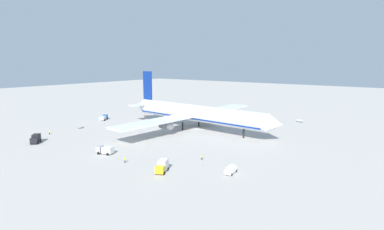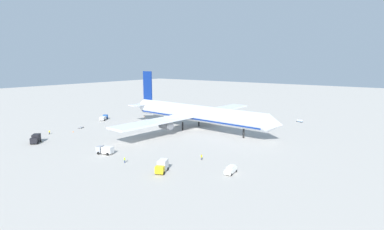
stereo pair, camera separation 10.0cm
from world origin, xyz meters
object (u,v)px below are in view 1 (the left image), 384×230
(service_truck_3, at_px, (104,118))
(ground_worker_1, at_px, (202,157))
(baggage_cart_0, at_px, (81,128))
(traffic_cone_1, at_px, (202,113))
(airliner, at_px, (195,113))
(service_truck_2, at_px, (162,166))
(baggage_cart_1, at_px, (300,121))
(traffic_cone_0, at_px, (144,116))
(service_van, at_px, (231,170))
(ground_worker_2, at_px, (125,160))
(ground_worker_0, at_px, (49,132))
(baggage_cart_2, at_px, (160,110))
(service_truck_0, at_px, (105,150))
(service_truck_1, at_px, (36,139))
(traffic_cone_3, at_px, (248,115))
(traffic_cone_2, at_px, (73,132))

(service_truck_3, distance_m, ground_worker_1, 80.93)
(baggage_cart_0, relative_size, traffic_cone_1, 6.15)
(airliner, bearing_deg, service_truck_3, -167.59)
(service_truck_2, distance_m, baggage_cart_0, 69.91)
(baggage_cart_1, distance_m, traffic_cone_0, 80.55)
(service_van, bearing_deg, ground_worker_2, -158.99)
(ground_worker_0, bearing_deg, traffic_cone_0, 88.49)
(baggage_cart_0, relative_size, traffic_cone_0, 6.15)
(baggage_cart_1, xyz_separation_m, baggage_cart_2, (-77.48, -17.15, -0.01))
(service_truck_2, distance_m, traffic_cone_1, 96.46)
(ground_worker_2, xyz_separation_m, traffic_cone_1, (-32.16, 85.72, -0.64))
(service_truck_3, xyz_separation_m, baggage_cart_0, (7.84, -18.49, -0.99))
(service_truck_2, bearing_deg, service_truck_3, 153.04)
(service_truck_0, relative_size, service_truck_2, 1.02)
(baggage_cart_0, xyz_separation_m, traffic_cone_1, (20.97, 65.09, 0.01))
(service_truck_0, height_order, traffic_cone_1, service_truck_0)
(service_truck_3, xyz_separation_m, ground_worker_0, (7.96, -33.18, -0.43))
(ground_worker_1, bearing_deg, baggage_cart_2, 140.19)
(ground_worker_2, bearing_deg, baggage_cart_0, 158.77)
(service_truck_1, bearing_deg, baggage_cart_2, 99.43)
(service_truck_1, relative_size, ground_worker_0, 3.25)
(service_truck_0, relative_size, traffic_cone_3, 10.63)
(ground_worker_2, relative_size, traffic_cone_0, 3.26)
(service_van, xyz_separation_m, traffic_cone_2, (-77.78, 2.65, -0.76))
(ground_worker_0, relative_size, traffic_cone_2, 2.99)
(ground_worker_0, relative_size, ground_worker_1, 0.92)
(ground_worker_1, bearing_deg, traffic_cone_3, 107.15)
(service_truck_0, height_order, ground_worker_0, service_truck_0)
(service_truck_1, distance_m, service_truck_2, 57.66)
(baggage_cart_2, xyz_separation_m, traffic_cone_0, (5.34, -18.67, -0.38))
(service_truck_2, height_order, baggage_cart_2, service_truck_2)
(airliner, height_order, ground_worker_1, airliner)
(baggage_cart_1, relative_size, ground_worker_1, 1.99)
(ground_worker_1, bearing_deg, service_truck_3, 163.23)
(baggage_cart_0, relative_size, ground_worker_0, 2.05)
(airliner, height_order, ground_worker_0, airliner)
(service_van, relative_size, traffic_cone_2, 9.07)
(service_van, bearing_deg, baggage_cart_2, 142.67)
(baggage_cart_0, bearing_deg, ground_worker_1, -3.99)
(baggage_cart_0, height_order, ground_worker_1, ground_worker_1)
(ground_worker_2, bearing_deg, baggage_cart_2, 126.49)
(baggage_cart_0, xyz_separation_m, ground_worker_2, (53.13, -20.64, 0.65))
(baggage_cart_1, height_order, ground_worker_2, ground_worker_2)
(service_truck_2, xyz_separation_m, ground_worker_0, (-66.97, 4.94, -0.84))
(ground_worker_0, distance_m, traffic_cone_3, 99.60)
(baggage_cart_0, distance_m, ground_worker_1, 69.82)
(service_truck_2, relative_size, ground_worker_1, 3.20)
(ground_worker_2, xyz_separation_m, traffic_cone_3, (-7.84, 94.71, -0.64))
(ground_worker_1, bearing_deg, baggage_cart_0, 176.01)
(service_truck_3, distance_m, traffic_cone_0, 21.39)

